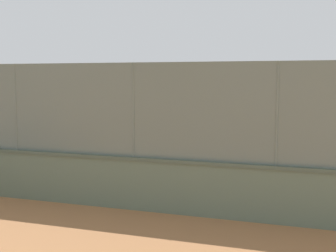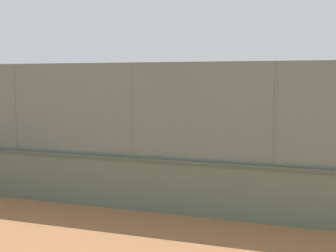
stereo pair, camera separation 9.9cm
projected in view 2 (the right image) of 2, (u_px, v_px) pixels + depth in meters
ground_plane at (170, 139)px, 23.44m from camera, size 260.00×260.00×0.00m
perimeter_wall at (73, 177)px, 11.48m from camera, size 24.06×0.63×1.30m
fence_panel_on_wall at (71, 108)px, 11.29m from camera, size 23.65×0.38×2.27m
player_at_service_line at (172, 126)px, 20.40m from camera, size 0.89×0.97×1.70m
player_foreground_swinging at (186, 121)px, 23.48m from camera, size 0.70×1.07×1.61m
player_crossing_court at (262, 131)px, 19.32m from camera, size 0.96×0.89×1.54m
sports_ball at (181, 156)px, 17.77m from camera, size 0.23×0.23×0.23m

